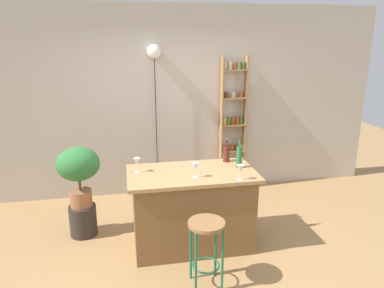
% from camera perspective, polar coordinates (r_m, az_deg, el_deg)
% --- Properties ---
extents(ground, '(12.00, 12.00, 0.00)m').
position_cam_1_polar(ground, '(4.23, 0.77, -17.29)').
color(ground, '#A37A4C').
extents(back_wall, '(6.40, 0.10, 2.80)m').
position_cam_1_polar(back_wall, '(5.53, -3.26, 6.50)').
color(back_wall, '#BCB2A3').
rests_on(back_wall, ground).
extents(kitchen_counter, '(1.43, 0.78, 0.90)m').
position_cam_1_polar(kitchen_counter, '(4.26, -0.03, -10.00)').
color(kitchen_counter, brown).
rests_on(kitchen_counter, ground).
extents(bar_stool, '(0.35, 0.35, 0.69)m').
position_cam_1_polar(bar_stool, '(3.58, 2.24, -14.43)').
color(bar_stool, '#196642').
rests_on(bar_stool, ground).
extents(spice_shelf, '(0.39, 0.14, 2.08)m').
position_cam_1_polar(spice_shelf, '(5.66, 6.34, 3.11)').
color(spice_shelf, '#9E7042').
rests_on(spice_shelf, ground).
extents(plant_stool, '(0.33, 0.33, 0.38)m').
position_cam_1_polar(plant_stool, '(4.77, -16.55, -11.27)').
color(plant_stool, '#2D2823').
rests_on(plant_stool, ground).
extents(potted_plant, '(0.50, 0.45, 0.74)m').
position_cam_1_polar(potted_plant, '(4.50, -17.24, -3.66)').
color(potted_plant, '#935B3D').
rests_on(potted_plant, plant_stool).
extents(bottle_wine_red, '(0.06, 0.06, 0.35)m').
position_cam_1_polar(bottle_wine_red, '(4.21, 7.35, -1.96)').
color(bottle_wine_red, '#236638').
rests_on(bottle_wine_red, kitchen_counter).
extents(bottle_sauce_amber, '(0.08, 0.08, 0.27)m').
position_cam_1_polar(bottle_sauce_amber, '(4.41, 5.37, -1.47)').
color(bottle_sauce_amber, '#5B2319').
rests_on(bottle_sauce_amber, kitchen_counter).
extents(wine_glass_left, '(0.07, 0.07, 0.16)m').
position_cam_1_polar(wine_glass_left, '(3.86, 7.49, -3.91)').
color(wine_glass_left, silver).
rests_on(wine_glass_left, kitchen_counter).
extents(wine_glass_center, '(0.07, 0.07, 0.16)m').
position_cam_1_polar(wine_glass_center, '(3.89, 0.54, -3.60)').
color(wine_glass_center, silver).
rests_on(wine_glass_center, kitchen_counter).
extents(wine_glass_right, '(0.07, 0.07, 0.16)m').
position_cam_1_polar(wine_glass_right, '(4.09, -8.55, -2.79)').
color(wine_glass_right, silver).
rests_on(wine_glass_right, kitchen_counter).
extents(pendant_globe_light, '(0.20, 0.20, 2.24)m').
position_cam_1_polar(pendant_globe_light, '(5.32, -5.88, 13.69)').
color(pendant_globe_light, black).
rests_on(pendant_globe_light, ground).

